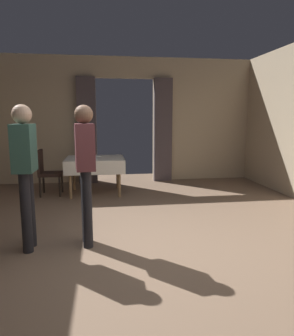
{
  "coord_description": "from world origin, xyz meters",
  "views": [
    {
      "loc": [
        -0.54,
        -3.46,
        1.57
      ],
      "look_at": [
        0.02,
        0.5,
        0.92
      ],
      "focal_mm": 33.0,
      "sensor_mm": 36.0,
      "label": 1
    }
  ],
  "objects_px": {
    "dining_table_mid": "(95,162)",
    "person_waiter_by_doorway": "(85,164)",
    "person_diner_standing_aside": "(25,165)",
    "chair_mid_left": "(47,170)",
    "plate_mid_a": "(97,156)",
    "plate_mid_b": "(92,159)"
  },
  "relations": [
    {
      "from": "plate_mid_a",
      "to": "plate_mid_b",
      "type": "distance_m",
      "value": 0.45
    },
    {
      "from": "plate_mid_a",
      "to": "person_diner_standing_aside",
      "type": "relative_size",
      "value": 0.11
    },
    {
      "from": "dining_table_mid",
      "to": "person_waiter_by_doorway",
      "type": "relative_size",
      "value": 0.69
    },
    {
      "from": "plate_mid_b",
      "to": "person_waiter_by_doorway",
      "type": "bearing_deg",
      "value": -89.88
    },
    {
      "from": "dining_table_mid",
      "to": "plate_mid_a",
      "type": "relative_size",
      "value": 6.01
    },
    {
      "from": "plate_mid_b",
      "to": "dining_table_mid",
      "type": "bearing_deg",
      "value": 76.33
    },
    {
      "from": "plate_mid_b",
      "to": "chair_mid_left",
      "type": "bearing_deg",
      "value": 168.26
    },
    {
      "from": "chair_mid_left",
      "to": "plate_mid_a",
      "type": "height_order",
      "value": "chair_mid_left"
    },
    {
      "from": "plate_mid_a",
      "to": "plate_mid_b",
      "type": "relative_size",
      "value": 0.87
    },
    {
      "from": "plate_mid_a",
      "to": "person_waiter_by_doorway",
      "type": "xyz_separation_m",
      "value": [
        -0.08,
        -2.9,
        0.27
      ]
    },
    {
      "from": "person_diner_standing_aside",
      "to": "person_waiter_by_doorway",
      "type": "bearing_deg",
      "value": 3.46
    },
    {
      "from": "dining_table_mid",
      "to": "person_waiter_by_doorway",
      "type": "distance_m",
      "value": 2.69
    },
    {
      "from": "dining_table_mid",
      "to": "plate_mid_b",
      "type": "bearing_deg",
      "value": -103.67
    },
    {
      "from": "plate_mid_a",
      "to": "chair_mid_left",
      "type": "bearing_deg",
      "value": -166.26
    },
    {
      "from": "person_waiter_by_doorway",
      "to": "person_diner_standing_aside",
      "type": "height_order",
      "value": "same"
    },
    {
      "from": "plate_mid_a",
      "to": "person_diner_standing_aside",
      "type": "distance_m",
      "value": 3.05
    },
    {
      "from": "person_waiter_by_doorway",
      "to": "dining_table_mid",
      "type": "bearing_deg",
      "value": 89.04
    },
    {
      "from": "plate_mid_b",
      "to": "person_waiter_by_doorway",
      "type": "xyz_separation_m",
      "value": [
        0.01,
        -2.46,
        0.27
      ]
    },
    {
      "from": "chair_mid_left",
      "to": "plate_mid_a",
      "type": "distance_m",
      "value": 1.07
    },
    {
      "from": "dining_table_mid",
      "to": "plate_mid_a",
      "type": "distance_m",
      "value": 0.26
    },
    {
      "from": "person_waiter_by_doorway",
      "to": "person_diner_standing_aside",
      "type": "bearing_deg",
      "value": -176.54
    },
    {
      "from": "person_diner_standing_aside",
      "to": "plate_mid_a",
      "type": "bearing_deg",
      "value": 75.46
    }
  ]
}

